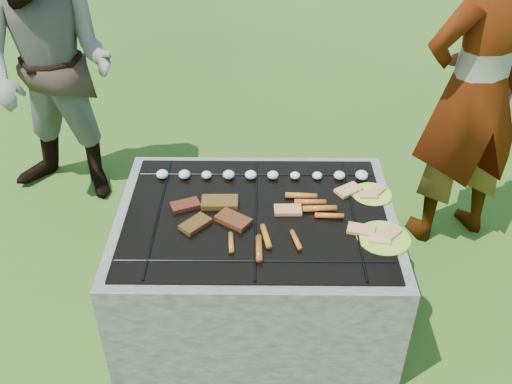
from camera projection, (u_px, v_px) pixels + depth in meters
lawn at (256, 305)px, 2.99m from camera, size 60.00×60.00×0.00m
fire_pit at (256, 266)px, 2.83m from camera, size 1.30×1.00×0.62m
mushrooms at (260, 175)px, 2.85m from camera, size 1.06×0.06×0.04m
pork_slabs at (213, 212)px, 2.63m from camera, size 0.39×0.29×0.03m
sausages at (293, 220)px, 2.57m from camera, size 0.52×0.47×0.03m
bread_on_grate at (331, 208)px, 2.65m from camera, size 0.45×0.42×0.02m
plate_far at (372, 194)px, 2.76m from camera, size 0.22×0.22×0.03m
plate_near at (384, 238)px, 2.50m from camera, size 0.27×0.27×0.03m
cook at (476, 93)px, 2.96m from camera, size 0.77×0.63×1.84m
bystander at (50, 70)px, 3.32m from camera, size 0.98×0.84×1.73m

